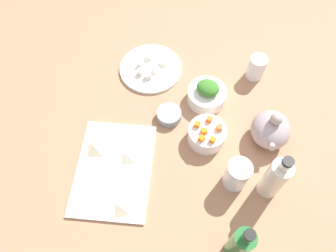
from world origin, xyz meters
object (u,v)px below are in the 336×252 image
at_px(bowl_small_side, 169,115).
at_px(bowl_carrots, 207,135).
at_px(bowl_greens, 207,96).
at_px(cutting_board, 114,169).
at_px(drinking_glass_1, 237,175).
at_px(teapot, 271,129).
at_px(drinking_glass_0, 256,68).
at_px(bottle_1, 275,178).
at_px(plate_tofu, 151,68).
at_px(bottle_0, 240,244).

bearing_deg(bowl_small_side, bowl_carrots, 65.60).
bearing_deg(bowl_greens, bowl_carrots, 6.20).
height_order(cutting_board, drinking_glass_1, drinking_glass_1).
xyz_separation_m(bowl_greens, drinking_glass_1, (0.30, 0.12, 0.03)).
bearing_deg(teapot, drinking_glass_0, -168.63).
height_order(bowl_greens, bottle_1, bottle_1).
xyz_separation_m(bottle_1, drinking_glass_1, (-0.01, -0.11, -0.04)).
bearing_deg(teapot, bottle_1, 0.87).
distance_m(bottle_1, drinking_glass_0, 0.47).
height_order(bowl_greens, bowl_carrots, bowl_carrots).
distance_m(plate_tofu, drinking_glass_0, 0.41).
height_order(bowl_small_side, bottle_1, bottle_1).
bearing_deg(bowl_greens, bottle_0, 14.99).
relative_size(bowl_carrots, drinking_glass_0, 1.35).
bearing_deg(bowl_greens, drinking_glass_0, 130.44).
bearing_deg(bottle_1, cutting_board, -87.96).
height_order(bottle_0, drinking_glass_0, bottle_0).
bearing_deg(drinking_glass_1, bottle_0, 3.84).
bearing_deg(bowl_small_side, plate_tofu, -152.53).
bearing_deg(bowl_greens, plate_tofu, -115.14).
height_order(bowl_carrots, bottle_0, bottle_0).
distance_m(teapot, drinking_glass_1, 0.21).
xyz_separation_m(bowl_small_side, bottle_1, (0.21, 0.35, 0.08)).
bearing_deg(drinking_glass_1, plate_tofu, -139.28).
relative_size(plate_tofu, bottle_0, 1.11).
relative_size(bowl_greens, drinking_glass_1, 1.20).
xyz_separation_m(cutting_board, drinking_glass_1, (-0.03, 0.39, 0.05)).
bearing_deg(bottle_0, cutting_board, -114.44).
bearing_deg(plate_tofu, bottle_1, 47.55).
xyz_separation_m(teapot, drinking_glass_1, (0.18, -0.10, 0.00)).
bearing_deg(drinking_glass_0, bottle_0, -2.94).
bearing_deg(drinking_glass_0, plate_tofu, -84.67).
xyz_separation_m(bowl_greens, bowl_carrots, (0.16, 0.02, 0.00)).
bearing_deg(teapot, bowl_small_side, -93.69).
relative_size(bottle_0, drinking_glass_1, 1.88).
xyz_separation_m(plate_tofu, bowl_greens, (0.11, 0.23, 0.02)).
xyz_separation_m(teapot, drinking_glass_0, (-0.27, -0.05, -0.01)).
distance_m(teapot, bottle_0, 0.40).
xyz_separation_m(bowl_carrots, bottle_1, (0.15, 0.21, 0.06)).
distance_m(plate_tofu, bottle_1, 0.63).
relative_size(bowl_carrots, drinking_glass_1, 1.10).
bearing_deg(bowl_greens, teapot, 61.52).
distance_m(cutting_board, bowl_carrots, 0.33).
bearing_deg(cutting_board, drinking_glass_0, 137.25).
relative_size(cutting_board, plate_tofu, 1.38).
bearing_deg(drinking_glass_0, teapot, 11.37).
bearing_deg(bottle_1, bowl_greens, -143.79).
xyz_separation_m(bottle_0, bottle_1, (-0.20, 0.09, 0.00)).
bearing_deg(bowl_small_side, drinking_glass_0, 129.88).
bearing_deg(drinking_glass_0, bowl_carrots, -26.39).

